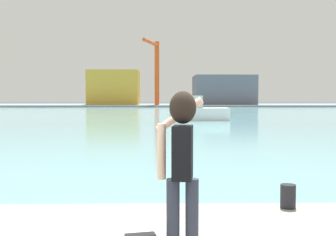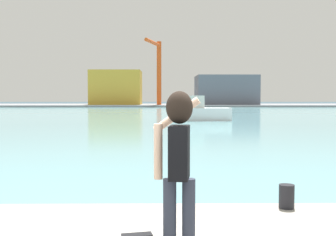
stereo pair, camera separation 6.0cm
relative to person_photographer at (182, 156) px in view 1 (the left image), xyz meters
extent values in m
plane|color=#334751|center=(-0.47, 50.16, -1.75)|extent=(220.00, 220.00, 0.00)
cube|color=#6BA8B2|center=(-0.47, 52.16, -1.74)|extent=(140.00, 100.00, 0.02)
cube|color=gray|center=(-0.47, 92.16, -1.55)|extent=(140.00, 20.00, 0.41)
cylinder|color=#2D3342|center=(-0.09, 0.00, -0.66)|extent=(0.14, 0.14, 0.82)
cylinder|color=#2D3342|center=(0.11, 0.00, -0.66)|extent=(0.14, 0.14, 0.82)
cube|color=black|center=(0.01, 0.00, 0.03)|extent=(0.24, 0.36, 0.56)
sphere|color=#E0B293|center=(0.01, 0.00, 0.49)|extent=(0.22, 0.22, 0.22)
ellipsoid|color=black|center=(0.01, -0.02, 0.50)|extent=(0.28, 0.26, 0.34)
cylinder|color=#E0B293|center=(-0.21, 0.00, 0.04)|extent=(0.09, 0.09, 0.58)
cylinder|color=#E0B293|center=(-0.01, 0.22, 0.41)|extent=(0.53, 0.15, 0.40)
cube|color=black|center=(0.01, 0.34, 0.58)|extent=(0.02, 0.07, 0.14)
cylinder|color=black|center=(1.70, 1.87, -0.89)|extent=(0.23, 0.23, 0.36)
cube|color=white|center=(3.43, 35.97, -1.13)|extent=(5.66, 2.48, 1.20)
cube|color=silver|center=(2.73, 35.97, 0.05)|extent=(1.99, 1.84, 1.18)
cube|color=gold|center=(-10.68, 91.15, 2.45)|extent=(11.13, 9.87, 7.58)
cube|color=slate|center=(14.12, 92.23, 1.92)|extent=(13.38, 11.87, 6.52)
cylinder|color=#D84C19|center=(-1.02, 87.00, 5.46)|extent=(1.00, 1.00, 13.60)
cylinder|color=#D84C19|center=(-2.23, 82.31, 11.46)|extent=(3.09, 9.55, 0.70)
camera|label=1|loc=(-0.22, -4.39, 0.63)|focal=45.23mm
camera|label=2|loc=(-0.16, -4.39, 0.63)|focal=45.23mm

